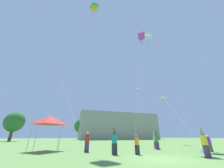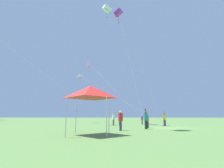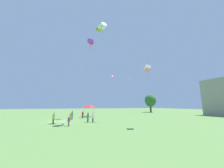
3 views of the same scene
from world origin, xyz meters
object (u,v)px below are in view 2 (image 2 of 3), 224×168
person_orange_shirt (148,120)px  person_red_shirt (121,120)px  festival_tent (90,92)px  person_purple_shirt (142,119)px  person_green_shirt (120,119)px  kite_white_box_1 (107,9)px  person_white_shirt (114,119)px  person_teal_shirt (146,119)px  person_yellow_shirt (165,119)px  cooler_box (149,124)px  kite_purple_box_0 (118,13)px  kite_pink_diamond_3 (89,63)px  kite_white_box_2 (80,76)px

person_orange_shirt → person_red_shirt: size_ratio=0.85×
festival_tent → person_purple_shirt: size_ratio=2.32×
person_green_shirt → kite_white_box_1: (2.31, 2.04, 18.14)m
person_white_shirt → person_orange_shirt: bearing=74.5°
person_teal_shirt → person_white_shirt: size_ratio=1.07×
person_green_shirt → person_yellow_shirt: bearing=166.2°
person_yellow_shirt → kite_white_box_1: kite_white_box_1 is taller
person_teal_shirt → person_white_shirt: bearing=-43.1°
festival_tent → cooler_box: size_ratio=6.38×
festival_tent → person_white_shirt: festival_tent is taller
person_orange_shirt → cooler_box: bearing=84.9°
person_teal_shirt → person_orange_shirt: person_teal_shirt is taller
kite_white_box_1 → person_white_shirt: bearing=-148.2°
person_white_shirt → person_yellow_shirt: bearing=118.3°
cooler_box → kite_purple_box_0: size_ratio=0.03×
person_green_shirt → person_teal_shirt: bearing=102.2°
kite_purple_box_0 → person_red_shirt: bearing=-179.1°
cooler_box → kite_pink_diamond_3: bearing=95.2°
person_teal_shirt → person_red_shirt: 3.24m
cooler_box → kite_white_box_1: size_ratio=0.03×
cooler_box → kite_white_box_1: bearing=84.5°
person_white_shirt → kite_white_box_1: bearing=-114.0°
festival_tent → person_red_shirt: size_ratio=1.93×
festival_tent → person_red_shirt: 4.99m
person_green_shirt → kite_white_box_1: kite_white_box_1 is taller
person_red_shirt → person_yellow_shirt: size_ratio=0.92×
festival_tent → kite_white_box_2: kite_white_box_2 is taller
person_white_shirt → kite_white_box_2: size_ratio=0.14×
person_white_shirt → person_green_shirt: bearing=97.5°
cooler_box → person_teal_shirt: size_ratio=0.26×
person_red_shirt → kite_white_box_1: (10.33, 2.08, 18.13)m
person_purple_shirt → person_yellow_shirt: bearing=-140.4°
kite_white_box_1 → kite_purple_box_0: bearing=-143.5°
cooler_box → kite_purple_box_0: 17.24m
kite_white_box_1 → kite_white_box_2: 13.23m
person_red_shirt → person_yellow_shirt: 9.80m
person_purple_shirt → kite_white_box_1: (-1.25, 5.54, 18.29)m
cooler_box → kite_pink_diamond_3: (-0.82, 8.95, 8.99)m
person_orange_shirt → kite_purple_box_0: (3.91, 3.19, 15.89)m
person_teal_shirt → person_red_shirt: (-1.93, 2.61, -0.04)m
kite_white_box_1 → kite_pink_diamond_3: bearing=118.7°
person_orange_shirt → person_green_shirt: bearing=132.5°
festival_tent → kite_white_box_1: kite_white_box_1 is taller
cooler_box → person_orange_shirt: bearing=168.6°
person_teal_shirt → kite_pink_diamond_3: 12.97m
kite_white_box_2 → kite_white_box_1: bearing=-138.5°
person_teal_shirt → kite_pink_diamond_3: bearing=-25.2°
kite_purple_box_0 → kite_white_box_1: 4.07m
person_red_shirt → kite_pink_diamond_3: 12.97m
kite_purple_box_0 → person_teal_shirt: bearing=-154.6°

